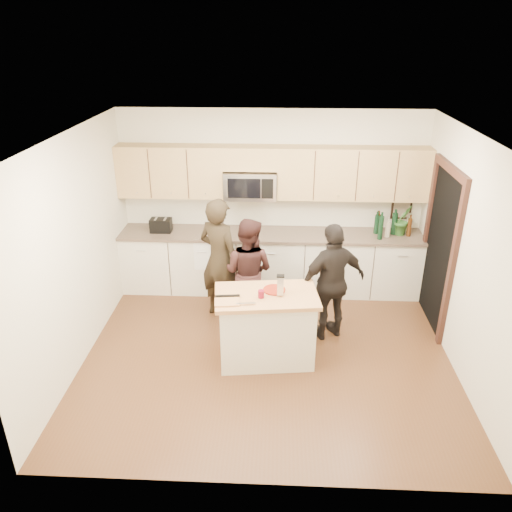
{
  "coord_description": "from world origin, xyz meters",
  "views": [
    {
      "loc": [
        0.1,
        -5.2,
        3.75
      ],
      "look_at": [
        -0.16,
        0.35,
        1.18
      ],
      "focal_mm": 35.0,
      "sensor_mm": 36.0,
      "label": 1
    }
  ],
  "objects_px": {
    "island": "(266,327)",
    "woman_center": "(248,271)",
    "toaster": "(161,225)",
    "woman_left": "(220,259)",
    "woman_right": "(332,282)"
  },
  "relations": [
    {
      "from": "woman_left",
      "to": "woman_center",
      "type": "relative_size",
      "value": 1.15
    },
    {
      "from": "toaster",
      "to": "woman_left",
      "type": "distance_m",
      "value": 1.26
    },
    {
      "from": "woman_left",
      "to": "woman_right",
      "type": "bearing_deg",
      "value": -164.86
    },
    {
      "from": "woman_center",
      "to": "woman_left",
      "type": "bearing_deg",
      "value": 2.98
    },
    {
      "from": "island",
      "to": "woman_left",
      "type": "distance_m",
      "value": 1.27
    },
    {
      "from": "toaster",
      "to": "woman_center",
      "type": "bearing_deg",
      "value": -33.51
    },
    {
      "from": "toaster",
      "to": "island",
      "type": "bearing_deg",
      "value": -47.57
    },
    {
      "from": "island",
      "to": "woman_center",
      "type": "height_order",
      "value": "woman_center"
    },
    {
      "from": "toaster",
      "to": "woman_right",
      "type": "xyz_separation_m",
      "value": [
        2.45,
        -1.23,
        -0.25
      ]
    },
    {
      "from": "woman_left",
      "to": "woman_right",
      "type": "height_order",
      "value": "woman_left"
    },
    {
      "from": "woman_right",
      "to": "toaster",
      "type": "bearing_deg",
      "value": -52.08
    },
    {
      "from": "woman_left",
      "to": "woman_right",
      "type": "relative_size",
      "value": 1.1
    },
    {
      "from": "woman_left",
      "to": "toaster",
      "type": "bearing_deg",
      "value": -7.3
    },
    {
      "from": "woman_center",
      "to": "toaster",
      "type": "bearing_deg",
      "value": -14.6
    },
    {
      "from": "woman_center",
      "to": "island",
      "type": "bearing_deg",
      "value": 126.14
    }
  ]
}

